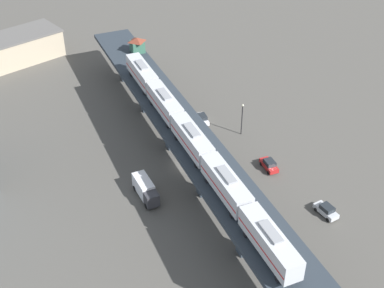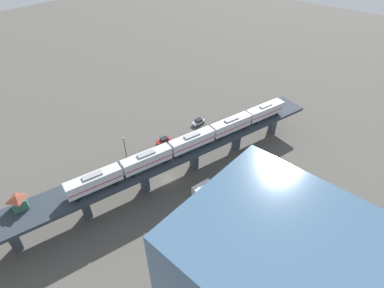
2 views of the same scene
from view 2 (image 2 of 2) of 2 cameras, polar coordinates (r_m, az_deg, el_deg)
name	(u,v)px [view 2 (image 2 of 2)]	position (r m, az deg, el deg)	size (l,w,h in m)	color
ground_plane	(168,179)	(80.28, -4.66, -6.67)	(400.00, 400.00, 0.00)	#4C4944
elevated_viaduct	(167,159)	(75.45, -4.81, -2.81)	(30.76, 91.24, 8.33)	#283039
subway_train	(192,141)	(74.75, 0.00, 0.62)	(18.06, 61.17, 4.45)	silver
signal_hut	(18,201)	(70.86, -30.20, -9.44)	(3.91, 3.91, 3.40)	#33604C
street_car_white	(110,175)	(82.75, -15.28, -5.66)	(3.13, 4.75, 1.89)	silver
street_car_silver	(198,122)	(99.10, 1.24, 4.26)	(2.32, 4.57, 1.89)	#B7BABF
street_car_red	(164,140)	(91.35, -5.35, 0.67)	(2.94, 4.73, 1.89)	#AD1E1E
delivery_truck	(205,188)	(75.51, 2.56, -8.34)	(3.64, 7.50, 3.20)	#333338
street_lamp	(125,145)	(86.17, -12.72, -0.26)	(0.44, 0.44, 6.94)	black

